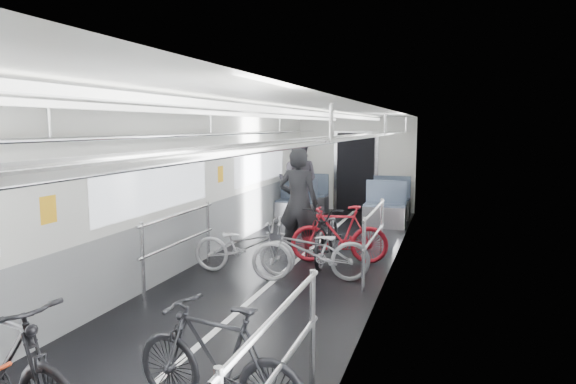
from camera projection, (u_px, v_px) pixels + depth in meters
name	position (u px, v px, depth m)	size (l,w,h in m)	color
car_shell	(298.00, 192.00, 8.25)	(3.02, 14.01, 2.41)	black
bike_left_far	(244.00, 246.00, 7.58)	(0.54, 1.56, 0.82)	#A1A1A5
bike_right_near	(218.00, 362.00, 3.77)	(0.43, 1.53, 0.92)	black
bike_right_mid	(311.00, 251.00, 7.19)	(0.58, 1.67, 0.88)	#9B9A9F
bike_right_far	(339.00, 234.00, 8.16)	(0.44, 1.55, 0.93)	maroon
bike_aisle	(328.00, 233.00, 8.27)	(0.62, 1.78, 0.94)	black
person_standing	(298.00, 203.00, 8.46)	(0.67, 0.44, 1.83)	black
person_seated	(298.00, 181.00, 11.45)	(0.93, 0.72, 1.91)	#29262D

